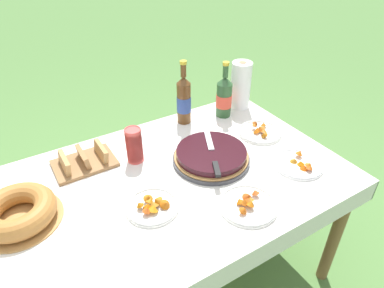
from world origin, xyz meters
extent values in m
plane|color=#568442|center=(0.00, 0.00, 0.00)|extent=(16.00, 16.00, 0.00)
cube|color=brown|center=(0.00, 0.00, 0.66)|extent=(1.67, 0.92, 0.03)
cylinder|color=brown|center=(0.77, -0.40, 0.32)|extent=(0.06, 0.06, 0.64)
cylinder|color=brown|center=(0.77, 0.40, 0.32)|extent=(0.06, 0.06, 0.64)
cube|color=white|center=(0.00, 0.00, 0.68)|extent=(1.68, 0.93, 0.00)
cube|color=white|center=(0.00, -0.46, 0.62)|extent=(1.68, 0.01, 0.10)
cube|color=white|center=(0.00, 0.46, 0.62)|extent=(1.68, 0.01, 0.10)
cube|color=white|center=(0.84, 0.00, 0.62)|extent=(0.00, 0.93, 0.10)
cylinder|color=#38383D|center=(0.32, 0.01, 0.69)|extent=(0.34, 0.34, 0.02)
cylinder|color=#B78447|center=(0.32, 0.01, 0.70)|extent=(0.33, 0.33, 0.01)
cylinder|color=black|center=(0.32, 0.01, 0.72)|extent=(0.31, 0.31, 0.03)
cube|color=silver|center=(0.36, 0.10, 0.74)|extent=(0.11, 0.18, 0.00)
cube|color=black|center=(0.26, -0.11, 0.74)|extent=(0.06, 0.09, 0.01)
cylinder|color=#B78447|center=(-0.47, 0.08, 0.68)|extent=(0.30, 0.30, 0.01)
torus|color=#AD7033|center=(-0.47, 0.08, 0.72)|extent=(0.27, 0.27, 0.08)
cylinder|color=#E04C47|center=(0.03, 0.19, 0.73)|extent=(0.07, 0.07, 0.09)
cylinder|color=#E04C47|center=(0.03, 0.19, 0.74)|extent=(0.07, 0.07, 0.09)
cylinder|color=#E04C47|center=(0.03, 0.19, 0.75)|extent=(0.07, 0.07, 0.09)
cylinder|color=#E04C47|center=(0.03, 0.19, 0.76)|extent=(0.07, 0.07, 0.09)
cylinder|color=#E04C47|center=(0.03, 0.19, 0.78)|extent=(0.07, 0.07, 0.09)
cylinder|color=#E04C47|center=(0.03, 0.19, 0.79)|extent=(0.07, 0.07, 0.09)
torus|color=#E04C47|center=(0.03, 0.19, 0.84)|extent=(0.07, 0.07, 0.01)
cylinder|color=#2D562D|center=(0.61, 0.32, 0.77)|extent=(0.08, 0.08, 0.18)
cylinder|color=#E54C38|center=(0.61, 0.32, 0.77)|extent=(0.08, 0.08, 0.07)
cone|color=#2D562D|center=(0.61, 0.32, 0.88)|extent=(0.08, 0.08, 0.04)
cylinder|color=#2D562D|center=(0.61, 0.32, 0.93)|extent=(0.03, 0.03, 0.06)
cylinder|color=gold|center=(0.61, 0.32, 0.97)|extent=(0.03, 0.03, 0.02)
cylinder|color=brown|center=(0.39, 0.37, 0.79)|extent=(0.07, 0.07, 0.22)
cylinder|color=#334C93|center=(0.39, 0.37, 0.78)|extent=(0.07, 0.07, 0.08)
cone|color=brown|center=(0.39, 0.37, 0.91)|extent=(0.07, 0.07, 0.04)
cylinder|color=brown|center=(0.39, 0.37, 0.96)|extent=(0.03, 0.03, 0.06)
cylinder|color=gold|center=(0.39, 0.37, 1.00)|extent=(0.03, 0.03, 0.02)
cylinder|color=white|center=(0.62, -0.21, 0.68)|extent=(0.22, 0.22, 0.01)
torus|color=white|center=(0.62, -0.21, 0.69)|extent=(0.21, 0.21, 0.01)
cone|color=#B6570D|center=(0.63, -0.27, 0.71)|extent=(0.04, 0.04, 0.03)
cone|color=#B6731C|center=(0.62, -0.20, 0.70)|extent=(0.05, 0.05, 0.02)
cone|color=#B44D18|center=(0.63, -0.27, 0.71)|extent=(0.03, 0.03, 0.03)
cone|color=#CC530E|center=(0.62, -0.25, 0.70)|extent=(0.05, 0.05, 0.02)
cone|color=orange|center=(0.64, -0.26, 0.71)|extent=(0.04, 0.04, 0.03)
cone|color=#C76D0C|center=(0.63, -0.22, 0.70)|extent=(0.04, 0.04, 0.03)
cone|color=#CA5F13|center=(0.66, -0.18, 0.71)|extent=(0.05, 0.04, 0.03)
cylinder|color=white|center=(-0.03, -0.11, 0.68)|extent=(0.20, 0.20, 0.01)
torus|color=white|center=(-0.03, -0.11, 0.69)|extent=(0.20, 0.20, 0.01)
cone|color=orange|center=(-0.03, -0.10, 0.71)|extent=(0.05, 0.04, 0.04)
cone|color=#A95D0B|center=(-0.08, -0.10, 0.71)|extent=(0.04, 0.04, 0.03)
cone|color=#A7681A|center=(-0.03, -0.13, 0.71)|extent=(0.05, 0.06, 0.04)
cone|color=#AD6613|center=(-0.01, -0.11, 0.71)|extent=(0.06, 0.06, 0.05)
cone|color=#B25E0C|center=(-0.05, -0.12, 0.70)|extent=(0.05, 0.05, 0.03)
cone|color=orange|center=(-0.04, -0.14, 0.71)|extent=(0.06, 0.06, 0.04)
cone|color=#C86F17|center=(-0.04, -0.09, 0.71)|extent=(0.05, 0.05, 0.04)
cone|color=#CB561B|center=(-0.07, -0.14, 0.71)|extent=(0.04, 0.03, 0.02)
cone|color=#BA5A10|center=(0.01, -0.15, 0.71)|extent=(0.05, 0.05, 0.04)
cone|color=#BB6612|center=(-0.06, -0.12, 0.70)|extent=(0.04, 0.04, 0.02)
cylinder|color=white|center=(0.65, 0.07, 0.68)|extent=(0.22, 0.22, 0.01)
torus|color=white|center=(0.65, 0.07, 0.69)|extent=(0.21, 0.21, 0.01)
cone|color=#AC551D|center=(0.67, 0.13, 0.71)|extent=(0.04, 0.04, 0.03)
cone|color=#D0611C|center=(0.65, 0.04, 0.71)|extent=(0.05, 0.05, 0.03)
cone|color=#A75B11|center=(0.63, 0.02, 0.71)|extent=(0.04, 0.04, 0.03)
cone|color=#CB6010|center=(0.62, 0.07, 0.71)|extent=(0.04, 0.04, 0.03)
cone|color=#C56B20|center=(0.65, 0.07, 0.71)|extent=(0.05, 0.06, 0.05)
cone|color=#B7560C|center=(0.70, 0.10, 0.70)|extent=(0.04, 0.04, 0.02)
cone|color=#B55B12|center=(0.64, 0.11, 0.71)|extent=(0.04, 0.04, 0.03)
cone|color=#BC540E|center=(0.65, 0.09, 0.70)|extent=(0.04, 0.04, 0.03)
cylinder|color=white|center=(0.28, -0.30, 0.68)|extent=(0.22, 0.22, 0.01)
torus|color=white|center=(0.28, -0.30, 0.69)|extent=(0.22, 0.22, 0.01)
cone|color=#C65B0B|center=(0.25, -0.28, 0.71)|extent=(0.04, 0.04, 0.03)
cone|color=#BF5B15|center=(0.26, -0.29, 0.71)|extent=(0.04, 0.04, 0.02)
cone|color=#C05E20|center=(0.27, -0.29, 0.71)|extent=(0.04, 0.05, 0.03)
cone|color=#CB5A14|center=(0.23, -0.32, 0.71)|extent=(0.05, 0.05, 0.03)
cone|color=#B2691A|center=(0.29, -0.29, 0.71)|extent=(0.04, 0.04, 0.04)
cone|color=#AF4D18|center=(0.29, -0.28, 0.71)|extent=(0.06, 0.06, 0.04)
cone|color=#C15D0D|center=(0.27, -0.31, 0.71)|extent=(0.04, 0.04, 0.03)
cone|color=#C55A20|center=(0.33, -0.27, 0.71)|extent=(0.03, 0.04, 0.03)
cylinder|color=white|center=(0.74, 0.35, 0.81)|extent=(0.11, 0.11, 0.26)
cylinder|color=#9E7A56|center=(0.74, 0.35, 0.94)|extent=(0.04, 0.04, 0.00)
cube|color=olive|center=(-0.17, 0.28, 0.69)|extent=(0.26, 0.18, 0.02)
cube|color=#B2844C|center=(-0.25, 0.28, 0.72)|extent=(0.03, 0.14, 0.06)
cube|color=#9E7042|center=(-0.17, 0.28, 0.72)|extent=(0.03, 0.14, 0.06)
cube|color=#B2844C|center=(-0.09, 0.28, 0.72)|extent=(0.03, 0.14, 0.06)
camera|label=1|loc=(-0.39, -0.98, 1.61)|focal=32.00mm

